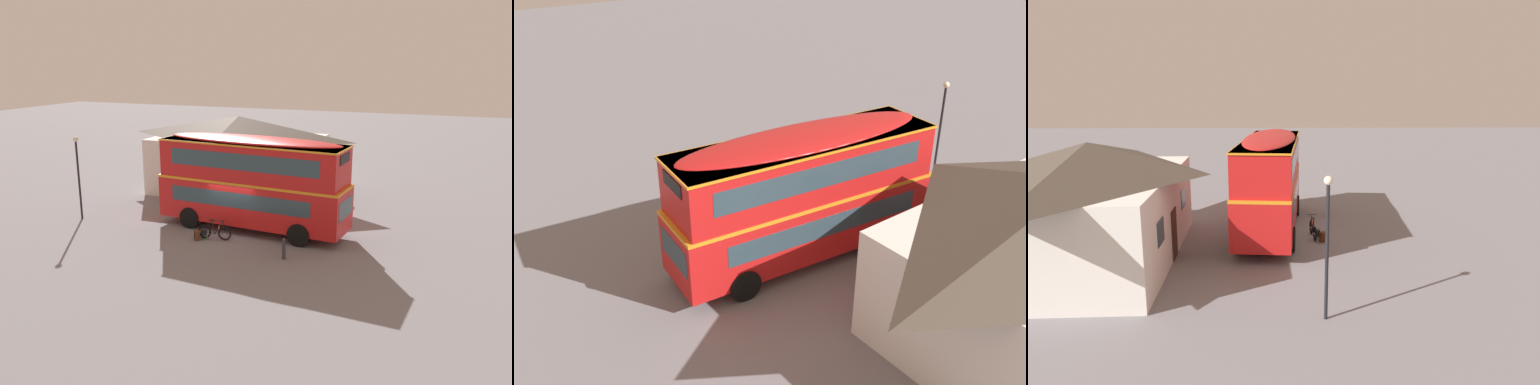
% 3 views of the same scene
% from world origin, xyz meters
% --- Properties ---
extents(ground_plane, '(120.00, 120.00, 0.00)m').
position_xyz_m(ground_plane, '(0.00, 0.00, 0.00)').
color(ground_plane, slate).
extents(double_decker_bus, '(9.89, 3.31, 4.79)m').
position_xyz_m(double_decker_bus, '(0.66, 0.69, 2.64)').
color(double_decker_bus, black).
rests_on(double_decker_bus, ground).
extents(touring_bicycle, '(1.72, 0.56, 1.01)m').
position_xyz_m(touring_bicycle, '(-0.56, -1.36, 0.37)').
color(touring_bicycle, black).
rests_on(touring_bicycle, ground).
extents(backpack_on_ground, '(0.38, 0.41, 0.52)m').
position_xyz_m(backpack_on_ground, '(-1.22, -1.77, 0.27)').
color(backpack_on_ground, '#592D19').
rests_on(backpack_on_ground, ground).
extents(water_bottle_green_metal, '(0.07, 0.07, 0.22)m').
position_xyz_m(water_bottle_green_metal, '(-0.80, -1.56, 0.10)').
color(water_bottle_green_metal, green).
rests_on(water_bottle_green_metal, ground).
extents(street_lamp, '(0.28, 0.28, 4.51)m').
position_xyz_m(street_lamp, '(-8.67, -1.06, 2.80)').
color(street_lamp, black).
rests_on(street_lamp, ground).
extents(kerb_bollard, '(0.16, 0.16, 0.97)m').
position_xyz_m(kerb_bollard, '(3.44, -2.51, 0.50)').
color(kerb_bollard, '#333338').
rests_on(kerb_bollard, ground).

